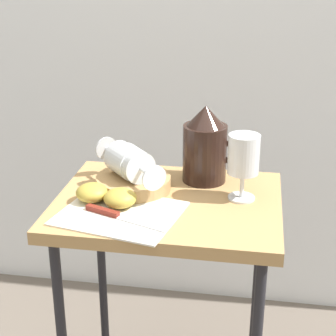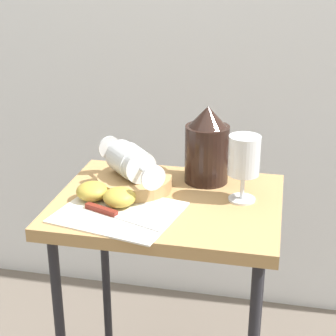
% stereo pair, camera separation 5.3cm
% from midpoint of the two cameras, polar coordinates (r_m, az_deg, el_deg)
% --- Properties ---
extents(curtain_drape, '(2.40, 0.03, 1.87)m').
position_cam_midpoint_polar(curtain_drape, '(1.81, 5.08, 12.51)').
color(curtain_drape, white).
rests_on(curtain_drape, ground_plane).
extents(table, '(0.53, 0.42, 0.68)m').
position_cam_midpoint_polar(table, '(1.33, 1.15, -6.27)').
color(table, '#AD8451').
rests_on(table, ground_plane).
extents(linen_napkin, '(0.29, 0.26, 0.00)m').
position_cam_midpoint_polar(linen_napkin, '(1.24, -3.90, -4.63)').
color(linen_napkin, silver).
rests_on(linen_napkin, table).
extents(basket_tray, '(0.18, 0.18, 0.03)m').
position_cam_midpoint_polar(basket_tray, '(1.35, -2.36, -1.51)').
color(basket_tray, '#AD8451').
rests_on(basket_tray, table).
extents(pitcher, '(0.16, 0.11, 0.20)m').
position_cam_midpoint_polar(pitcher, '(1.37, 5.22, 1.70)').
color(pitcher, black).
rests_on(pitcher, table).
extents(wine_glass_upright, '(0.07, 0.07, 0.16)m').
position_cam_midpoint_polar(wine_glass_upright, '(1.27, 9.08, 0.90)').
color(wine_glass_upright, silver).
rests_on(wine_glass_upright, table).
extents(wine_glass_tipped_near, '(0.15, 0.16, 0.08)m').
position_cam_midpoint_polar(wine_glass_tipped_near, '(1.31, -2.32, 0.48)').
color(wine_glass_tipped_near, silver).
rests_on(wine_glass_tipped_near, basket_tray).
extents(wine_glass_tipped_far, '(0.15, 0.15, 0.08)m').
position_cam_midpoint_polar(wine_glass_tipped_far, '(1.33, -3.19, 0.90)').
color(wine_glass_tipped_far, silver).
rests_on(wine_glass_tipped_far, basket_tray).
extents(apple_half_left, '(0.08, 0.08, 0.04)m').
position_cam_midpoint_polar(apple_half_left, '(1.29, -6.70, -2.40)').
color(apple_half_left, '#B29938').
rests_on(apple_half_left, linen_napkin).
extents(apple_half_right, '(0.08, 0.08, 0.04)m').
position_cam_midpoint_polar(apple_half_right, '(1.25, -3.86, -3.05)').
color(apple_half_right, '#B29938').
rests_on(apple_half_right, linen_napkin).
extents(knife, '(0.20, 0.09, 0.01)m').
position_cam_midpoint_polar(knife, '(1.22, -4.59, -4.74)').
color(knife, silver).
rests_on(knife, linen_napkin).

